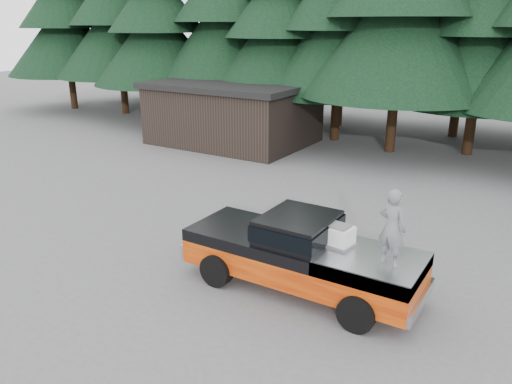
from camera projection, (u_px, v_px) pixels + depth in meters
The scene contains 6 objects.
ground at pixel (258, 266), 13.59m from camera, with size 120.00×120.00×0.00m, color #525254.
pickup_truck at pixel (301, 264), 12.25m from camera, with size 6.00×2.04×1.33m, color #CF510D, non-canonical shape.
truck_cab at pixel (298, 227), 12.00m from camera, with size 1.66×1.90×0.59m, color black.
air_compressor at pixel (338, 236), 11.65m from camera, with size 0.65×0.54×0.45m, color silver.
man_on_bed at pixel (392, 228), 10.51m from camera, with size 0.63×0.41×1.73m, color slate.
utility_building at pixel (234, 112), 27.20m from camera, with size 8.40×6.40×3.30m.
Camera 1 is at (6.42, -10.40, 6.29)m, focal length 35.00 mm.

